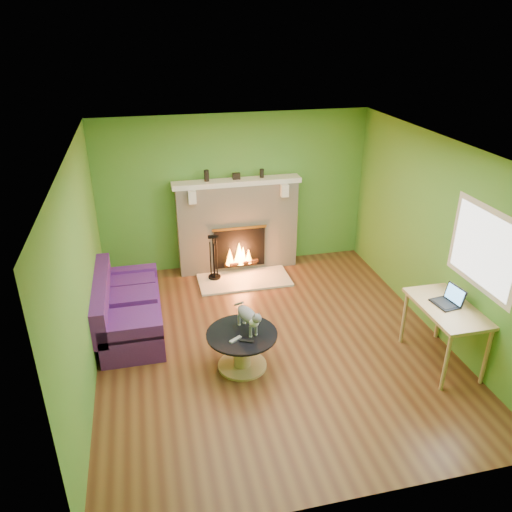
{
  "coord_description": "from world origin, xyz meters",
  "views": [
    {
      "loc": [
        -1.46,
        -5.34,
        3.92
      ],
      "look_at": [
        -0.12,
        0.4,
        1.11
      ],
      "focal_mm": 35.0,
      "sensor_mm": 36.0,
      "label": 1
    }
  ],
  "objects_px": {
    "cat": "(247,317)",
    "desk": "(447,313)",
    "sofa": "(127,309)",
    "coffee_table": "(242,347)"
  },
  "relations": [
    {
      "from": "coffee_table",
      "to": "cat",
      "type": "distance_m",
      "value": 0.4
    },
    {
      "from": "cat",
      "to": "desk",
      "type": "bearing_deg",
      "value": -28.94
    },
    {
      "from": "sofa",
      "to": "coffee_table",
      "type": "bearing_deg",
      "value": -40.78
    },
    {
      "from": "coffee_table",
      "to": "desk",
      "type": "height_order",
      "value": "desk"
    },
    {
      "from": "cat",
      "to": "coffee_table",
      "type": "bearing_deg",
      "value": -164.73
    },
    {
      "from": "desk",
      "to": "cat",
      "type": "xyz_separation_m",
      "value": [
        -2.36,
        0.51,
        -0.03
      ]
    },
    {
      "from": "desk",
      "to": "cat",
      "type": "relative_size",
      "value": 1.86
    },
    {
      "from": "sofa",
      "to": "coffee_table",
      "type": "relative_size",
      "value": 2.04
    },
    {
      "from": "desk",
      "to": "sofa",
      "type": "bearing_deg",
      "value": 156.65
    },
    {
      "from": "sofa",
      "to": "coffee_table",
      "type": "distance_m",
      "value": 1.81
    }
  ]
}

